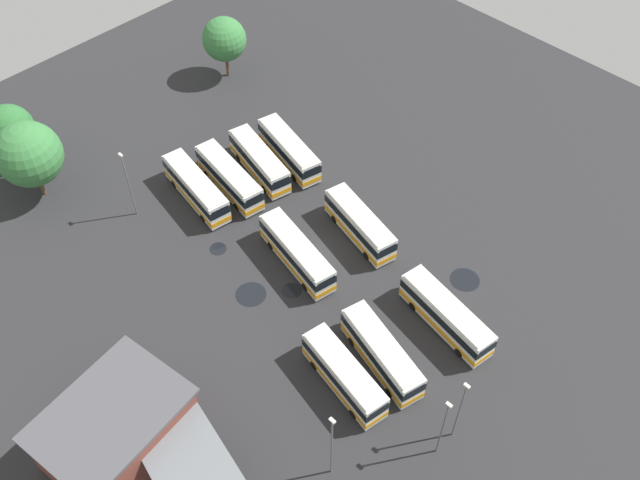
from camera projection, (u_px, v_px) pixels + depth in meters
The scene contains 23 objects.
ground_plane at pixel (313, 257), 77.53m from camera, with size 106.25×106.25×0.00m, color #28282B.
bus_row0_slot0 at pixel (196, 188), 81.89m from camera, with size 11.36×4.33×3.60m.
bus_row0_slot1 at pixel (229, 177), 83.05m from camera, with size 11.21×4.23×3.60m.
bus_row0_slot2 at pixel (259, 161), 84.89m from camera, with size 10.80×4.87×3.60m.
bus_row0_slot3 at pixel (289, 150), 86.18m from camera, with size 11.04×4.97×3.60m.
bus_row1_slot1 at pixel (297, 253), 75.50m from camera, with size 11.38×4.70×3.60m.
bus_row1_slot3 at pixel (360, 224), 78.18m from camera, with size 10.68×4.88×3.60m.
bus_row2_slot0 at pixel (344, 375), 65.79m from camera, with size 10.38×4.33×3.60m.
bus_row2_slot1 at pixel (382, 353), 67.34m from camera, with size 10.82×5.15×3.60m.
bus_row2_slot3 at pixel (446, 315), 70.23m from camera, with size 11.34×4.34×3.60m.
depot_building at pixel (116, 430), 60.85m from camera, with size 10.75×13.53×6.22m.
maintenance_shelter at pixel (194, 472), 57.41m from camera, with size 11.69×8.15×4.30m.
lamp_post_near_entrance at pixel (460, 409), 60.32m from camera, with size 0.56×0.28×8.80m.
lamp_post_by_building at pixel (443, 426), 59.38m from camera, with size 0.56×0.28×8.57m.
lamp_post_far_corner at pixel (332, 445), 57.77m from camera, with size 0.56×0.28×9.58m.
lamp_post_mid_lot at pixel (128, 182), 78.05m from camera, with size 0.56×0.28×9.18m.
tree_west_edge at pixel (9, 129), 84.02m from camera, with size 5.93×5.93×7.94m.
tree_north_edge at pixel (29, 154), 79.27m from camera, with size 7.52×7.52×9.98m.
tree_east_edge at pixel (224, 39), 94.90m from camera, with size 5.93×5.93×8.74m.
puddle_back_corner at pixel (218, 249), 78.34m from camera, with size 1.92×1.92×0.01m, color black.
puddle_near_shelter at pixel (251, 294), 74.23m from camera, with size 3.25×3.25×0.01m, color black.
puddle_between_rows at pixel (292, 291), 74.56m from camera, with size 2.12×2.12×0.01m, color black.
puddle_centre_drain at pixel (465, 280), 75.49m from camera, with size 3.20×3.20×0.01m, color black.
Camera 1 is at (35.45, -34.48, 59.75)m, focal length 39.92 mm.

